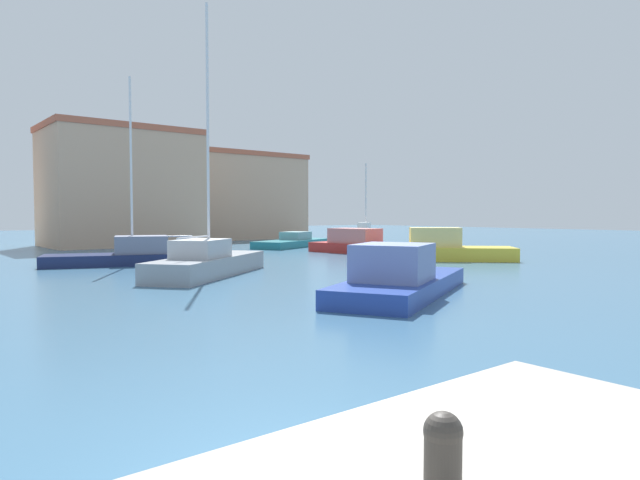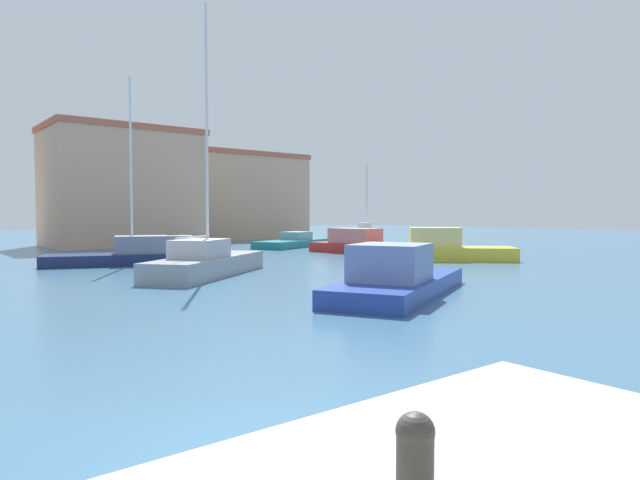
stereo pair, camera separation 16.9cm
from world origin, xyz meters
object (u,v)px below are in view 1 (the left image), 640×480
at_px(mooring_bollard, 443,453).
at_px(sailboat_grey_outer_mooring, 208,262).
at_px(sailboat_white_near_pier, 365,236).
at_px(sailboat_navy_distant_east, 135,254).
at_px(motorboat_teal_mid_harbor, 294,242).
at_px(motorboat_blue_center_channel, 399,278).
at_px(motorboat_yellow_distant_north, 438,250).
at_px(motorboat_red_behind_lamppost, 362,244).

xyz_separation_m(mooring_bollard, sailboat_grey_outer_mooring, (8.93, 20.07, -0.76)).
bearing_deg(sailboat_white_near_pier, sailboat_grey_outer_mooring, -147.80).
bearing_deg(sailboat_navy_distant_east, motorboat_teal_mid_harbor, 25.77).
relative_size(motorboat_teal_mid_harbor, motorboat_blue_center_channel, 1.05).
relative_size(sailboat_grey_outer_mooring, sailboat_navy_distant_east, 1.19).
distance_m(motorboat_teal_mid_harbor, motorboat_blue_center_channel, 27.93).
relative_size(motorboat_yellow_distant_north, sailboat_navy_distant_east, 0.80).
bearing_deg(motorboat_red_behind_lamppost, mooring_bollard, -132.42).
bearing_deg(motorboat_yellow_distant_north, sailboat_grey_outer_mooring, 176.19).
relative_size(motorboat_yellow_distant_north, motorboat_blue_center_channel, 0.92).
distance_m(sailboat_white_near_pier, motorboat_blue_center_channel, 32.26).
height_order(motorboat_teal_mid_harbor, motorboat_yellow_distant_north, motorboat_yellow_distant_north).
bearing_deg(sailboat_navy_distant_east, motorboat_blue_center_channel, -80.92).
xyz_separation_m(sailboat_white_near_pier, motorboat_blue_center_channel, (-21.35, -24.19, -0.11)).
bearing_deg(motorboat_red_behind_lamppost, motorboat_teal_mid_harbor, 85.28).
bearing_deg(motorboat_red_behind_lamppost, sailboat_white_near_pier, 45.63).
bearing_deg(sailboat_grey_outer_mooring, sailboat_navy_distant_east, 94.04).
bearing_deg(sailboat_grey_outer_mooring, motorboat_blue_center_channel, -77.09).
height_order(mooring_bollard, sailboat_grey_outer_mooring, sailboat_grey_outer_mooring).
relative_size(sailboat_white_near_pier, motorboat_blue_center_channel, 0.86).
xyz_separation_m(motorboat_teal_mid_harbor, sailboat_grey_outer_mooring, (-15.62, -15.08, 0.22)).
bearing_deg(motorboat_teal_mid_harbor, sailboat_navy_distant_east, -154.23).
bearing_deg(sailboat_grey_outer_mooring, motorboat_yellow_distant_north, -3.81).
xyz_separation_m(motorboat_yellow_distant_north, sailboat_navy_distant_east, (-14.99, 8.25, -0.07)).
height_order(motorboat_red_behind_lamppost, sailboat_grey_outer_mooring, sailboat_grey_outer_mooring).
distance_m(motorboat_teal_mid_harbor, motorboat_red_behind_lamppost, 9.14).
relative_size(mooring_bollard, sailboat_navy_distant_east, 0.05).
distance_m(mooring_bollard, sailboat_grey_outer_mooring, 21.98).
xyz_separation_m(sailboat_white_near_pier, sailboat_navy_distant_east, (-24.02, -7.51, -0.13)).
distance_m(motorboat_red_behind_lamppost, sailboat_grey_outer_mooring, 16.03).
bearing_deg(motorboat_yellow_distant_north, motorboat_blue_center_channel, -145.64).
relative_size(motorboat_red_behind_lamppost, motorboat_blue_center_channel, 1.04).
relative_size(sailboat_white_near_pier, motorboat_teal_mid_harbor, 0.81).
xyz_separation_m(motorboat_red_behind_lamppost, sailboat_grey_outer_mooring, (-14.87, -5.98, -0.00)).
xyz_separation_m(sailboat_white_near_pier, motorboat_teal_mid_harbor, (-7.88, 0.28, -0.29)).
xyz_separation_m(sailboat_white_near_pier, motorboat_yellow_distant_north, (-9.03, -15.76, -0.06)).
height_order(motorboat_yellow_distant_north, motorboat_blue_center_channel, motorboat_yellow_distant_north).
height_order(mooring_bollard, motorboat_yellow_distant_north, motorboat_yellow_distant_north).
xyz_separation_m(mooring_bollard, motorboat_yellow_distant_north, (23.40, 19.11, -0.76)).
bearing_deg(motorboat_teal_mid_harbor, motorboat_blue_center_channel, -118.84).
bearing_deg(motorboat_yellow_distant_north, motorboat_teal_mid_harbor, 85.90).
height_order(motorboat_red_behind_lamppost, sailboat_navy_distant_east, sailboat_navy_distant_east).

